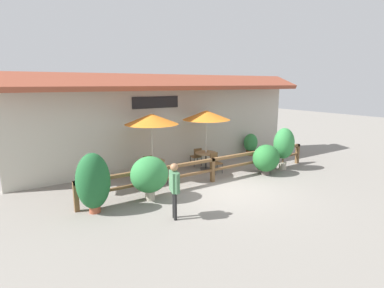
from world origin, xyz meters
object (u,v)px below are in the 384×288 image
(patio_umbrella_middle, at_px, (206,115))
(chair_middle_streetside, at_px, (215,162))
(dining_table_near, at_px, (153,164))
(pedestrian, at_px, (174,184))
(potted_plant_small_flowering, at_px, (149,175))
(chair_near_wallside, at_px, (147,164))
(potted_plant_tall_tropical, at_px, (284,144))
(dining_table_middle, at_px, (206,156))
(potted_plant_corner_fern, at_px, (251,144))
(patio_umbrella_near, at_px, (152,119))
(potted_plant_entrance_palm, at_px, (266,158))
(potted_plant_broad_leaf, at_px, (93,182))
(chair_near_streetside, at_px, (159,172))
(chair_middle_wallside, at_px, (196,156))

(patio_umbrella_middle, bearing_deg, chair_middle_streetside, -88.20)
(dining_table_near, height_order, patio_umbrella_middle, patio_umbrella_middle)
(pedestrian, bearing_deg, potted_plant_small_flowering, 14.04)
(chair_middle_streetside, relative_size, potted_plant_small_flowering, 0.58)
(chair_near_wallside, xyz_separation_m, pedestrian, (-1.11, -4.32, 0.58))
(chair_near_wallside, height_order, potted_plant_tall_tropical, potted_plant_tall_tropical)
(dining_table_middle, height_order, potted_plant_corner_fern, potted_plant_corner_fern)
(patio_umbrella_near, distance_m, potted_plant_entrance_palm, 5.06)
(dining_table_middle, xyz_separation_m, potted_plant_entrance_palm, (1.63, -2.08, 0.09))
(potted_plant_entrance_palm, xyz_separation_m, potted_plant_small_flowering, (-5.33, 0.11, 0.15))
(chair_middle_streetside, bearing_deg, potted_plant_corner_fern, 25.50)
(chair_near_wallside, xyz_separation_m, chair_middle_streetside, (2.64, -1.32, 0.00))
(patio_umbrella_near, bearing_deg, potted_plant_small_flowering, -118.40)
(chair_near_wallside, relative_size, chair_middle_streetside, 1.00)
(potted_plant_small_flowering, bearing_deg, potted_plant_broad_leaf, -179.57)
(potted_plant_small_flowering, distance_m, potted_plant_corner_fern, 7.85)
(patio_umbrella_middle, distance_m, potted_plant_small_flowering, 4.48)
(patio_umbrella_near, distance_m, chair_near_wallside, 2.08)
(patio_umbrella_middle, bearing_deg, potted_plant_tall_tropical, -34.71)
(potted_plant_broad_leaf, relative_size, potted_plant_corner_fern, 1.57)
(chair_near_wallside, height_order, pedestrian, pedestrian)
(potted_plant_entrance_palm, height_order, potted_plant_tall_tropical, potted_plant_tall_tropical)
(potted_plant_entrance_palm, bearing_deg, potted_plant_broad_leaf, 179.22)
(potted_plant_broad_leaf, relative_size, pedestrian, 1.12)
(potted_plant_broad_leaf, distance_m, pedestrian, 2.47)
(patio_umbrella_middle, height_order, pedestrian, patio_umbrella_middle)
(patio_umbrella_near, bearing_deg, dining_table_near, 0.00)
(dining_table_middle, bearing_deg, potted_plant_tall_tropical, -34.71)
(chair_near_streetside, xyz_separation_m, potted_plant_entrance_palm, (4.34, -1.37, 0.23))
(dining_table_near, relative_size, potted_plant_broad_leaf, 0.52)
(chair_middle_streetside, height_order, chair_middle_wallside, same)
(chair_near_wallside, height_order, potted_plant_broad_leaf, potted_plant_broad_leaf)
(patio_umbrella_near, xyz_separation_m, chair_near_streetside, (-0.05, -0.68, -1.97))
(potted_plant_tall_tropical, bearing_deg, dining_table_middle, 145.29)
(chair_near_wallside, bearing_deg, potted_plant_tall_tropical, 160.39)
(dining_table_middle, xyz_separation_m, potted_plant_corner_fern, (3.61, 0.89, 0.01))
(chair_middle_wallside, bearing_deg, patio_umbrella_middle, 99.91)
(potted_plant_corner_fern, bearing_deg, dining_table_middle, -166.14)
(patio_umbrella_near, height_order, pedestrian, patio_umbrella_near)
(chair_near_streetside, relative_size, dining_table_middle, 0.89)
(chair_middle_wallside, distance_m, potted_plant_corner_fern, 3.68)
(chair_middle_streetside, height_order, potted_plant_small_flowering, potted_plant_small_flowering)
(chair_near_streetside, height_order, pedestrian, pedestrian)
(patio_umbrella_near, relative_size, potted_plant_entrance_palm, 2.08)
(chair_near_streetside, distance_m, potted_plant_tall_tropical, 5.73)
(potted_plant_small_flowering, relative_size, pedestrian, 0.90)
(chair_near_wallside, bearing_deg, potted_plant_broad_leaf, 48.00)
(potted_plant_corner_fern, bearing_deg, chair_middle_streetside, -156.40)
(pedestrian, bearing_deg, potted_plant_tall_tropical, -60.39)
(potted_plant_tall_tropical, relative_size, potted_plant_corner_fern, 1.62)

